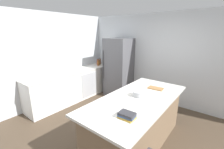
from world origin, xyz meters
TOP-DOWN VIEW (x-y plane):
  - ground_plane at (0.00, 0.00)m, footprint 7.20×7.20m
  - wall_rear at (0.00, 2.25)m, footprint 6.00×0.10m
  - wall_left at (-2.45, 0.00)m, footprint 0.10×6.00m
  - counter_run_left at (-2.07, 0.66)m, footprint 0.68×2.91m
  - kitchen_island at (0.46, 0.16)m, footprint 1.05×2.29m
  - refrigerator at (-1.20, 1.85)m, footprint 0.79×0.73m
  - sink_faucet at (-2.12, 0.42)m, footprint 0.15×0.05m
  - paper_towel_roll at (-2.06, 0.72)m, footprint 0.14×0.14m
  - gin_bottle at (-1.99, 2.00)m, footprint 0.07×0.07m
  - syrup_bottle at (-2.09, 1.90)m, footprint 0.07×0.07m
  - hot_sauce_bottle at (-2.12, 1.81)m, footprint 0.05×0.05m
  - whiskey_bottle at (-1.99, 1.71)m, footprint 0.09×0.09m
  - cookbook_stack at (0.67, -0.51)m, footprint 0.24×0.18m
  - mixing_bowl at (0.43, 0.24)m, footprint 0.22×0.22m
  - cutting_board at (0.52, 0.80)m, footprint 0.32×0.21m

SIDE VIEW (x-z plane):
  - ground_plane at x=0.00m, z-range 0.00..0.00m
  - counter_run_left at x=-2.07m, z-range 0.00..0.92m
  - kitchen_island at x=0.46m, z-range 0.01..0.94m
  - cutting_board at x=0.52m, z-range 0.93..0.95m
  - refrigerator at x=-1.20m, z-range 0.00..1.88m
  - cookbook_stack at x=0.67m, z-range 0.93..1.01m
  - mixing_bowl at x=0.43m, z-range 0.93..1.03m
  - hot_sauce_bottle at x=-2.12m, z-range 0.90..1.11m
  - syrup_bottle at x=-2.09m, z-range 0.90..1.14m
  - whiskey_bottle at x=-1.99m, z-range 0.90..1.14m
  - paper_towel_roll at x=-2.06m, z-range 0.90..1.21m
  - gin_bottle at x=-1.99m, z-range 0.88..1.24m
  - sink_faucet at x=-2.12m, z-range 0.93..1.23m
  - wall_rear at x=0.00m, z-range 0.00..2.60m
  - wall_left at x=-2.45m, z-range 0.00..2.60m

